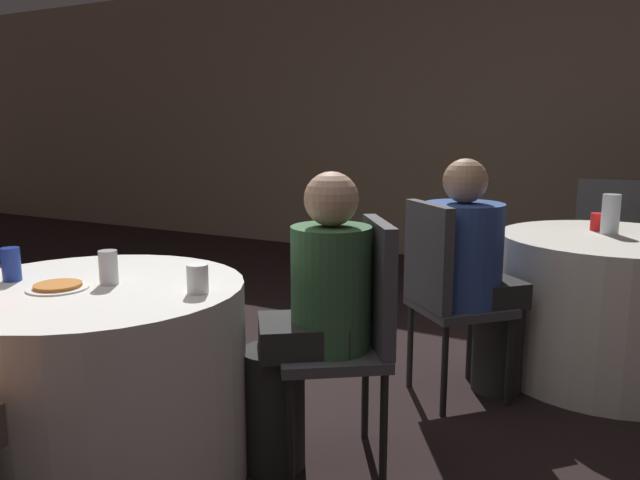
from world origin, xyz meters
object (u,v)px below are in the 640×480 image
object	(u,v)px
person_green_jacket	(309,324)
soda_can_silver	(108,267)
chair_far_southwest	(443,284)
table_far	(608,306)
pizza_plate_near	(58,286)
person_blue_shirt	(473,275)
soda_can_blue	(11,264)
table_near	(99,384)
chair_near_northeast	(356,321)
bottle_far	(611,214)
chair_far_north	(605,238)

from	to	relation	value
person_green_jacket	soda_can_silver	world-z (taller)	person_green_jacket
chair_far_southwest	soda_can_silver	distance (m)	1.50
table_far	chair_far_southwest	xyz separation A→B (m)	(-0.67, -0.71, 0.20)
table_far	pizza_plate_near	size ratio (longest dim) A/B	5.34
table_far	person_blue_shirt	distance (m)	0.85
pizza_plate_near	soda_can_blue	size ratio (longest dim) A/B	1.72
table_near	soda_can_blue	distance (m)	0.54
person_blue_shirt	chair_near_northeast	bearing A→B (deg)	-62.36
chair_near_northeast	person_blue_shirt	xyz separation A→B (m)	(0.23, 0.82, 0.03)
table_near	pizza_plate_near	world-z (taller)	pizza_plate_near
chair_near_northeast	person_blue_shirt	size ratio (longest dim) A/B	0.83
soda_can_blue	person_green_jacket	bearing A→B (deg)	29.73
chair_near_northeast	chair_far_southwest	size ratio (longest dim) A/B	1.00
table_far	bottle_far	xyz separation A→B (m)	(-0.03, 0.07, 0.47)
chair_far_southwest	bottle_far	world-z (taller)	chair_far_southwest
table_far	chair_near_northeast	bearing A→B (deg)	-119.24
chair_far_north	soda_can_silver	size ratio (longest dim) A/B	7.78
soda_can_silver	table_near	bearing A→B (deg)	-132.09
table_far	pizza_plate_near	bearing A→B (deg)	-128.54
table_near	person_green_jacket	world-z (taller)	person_green_jacket
chair_far_southwest	person_green_jacket	world-z (taller)	person_green_jacket
soda_can_blue	bottle_far	size ratio (longest dim) A/B	0.59
chair_far_southwest	person_green_jacket	distance (m)	0.85
soda_can_blue	bottle_far	distance (m)	2.81
table_near	chair_far_southwest	world-z (taller)	chair_far_southwest
pizza_plate_near	bottle_far	xyz separation A→B (m)	(1.60, 2.12, 0.10)
soda_can_blue	bottle_far	xyz separation A→B (m)	(1.85, 2.12, 0.04)
chair_far_southwest	table_far	bearing A→B (deg)	90.00
table_near	soda_can_silver	bearing A→B (deg)	47.91
pizza_plate_near	soda_can_blue	distance (m)	0.25
person_green_jacket	pizza_plate_near	xyz separation A→B (m)	(-0.70, -0.54, 0.18)
person_blue_shirt	person_green_jacket	bearing A→B (deg)	-68.78
chair_near_northeast	soda_can_silver	size ratio (longest dim) A/B	7.78
person_green_jacket	pizza_plate_near	distance (m)	0.90
soda_can_silver	pizza_plate_near	bearing A→B (deg)	-129.89
chair_far_north	bottle_far	xyz separation A→B (m)	(0.07, -0.91, 0.28)
bottle_far	pizza_plate_near	bearing A→B (deg)	-127.19
table_near	soda_can_blue	world-z (taller)	soda_can_blue
person_blue_shirt	soda_can_blue	distance (m)	1.97
table_far	person_blue_shirt	bearing A→B (deg)	-133.34
table_far	soda_can_blue	distance (m)	2.81
soda_can_blue	table_far	bearing A→B (deg)	47.57
table_far	soda_can_silver	world-z (taller)	soda_can_silver
table_near	chair_near_northeast	world-z (taller)	chair_near_northeast
person_blue_shirt	person_green_jacket	world-z (taller)	person_blue_shirt
table_near	chair_far_north	bearing A→B (deg)	63.47
chair_far_north	bottle_far	size ratio (longest dim) A/B	4.57
chair_far_southwest	table_near	bearing A→B (deg)	-82.14
table_near	chair_near_northeast	xyz separation A→B (m)	(0.77, 0.55, 0.20)
person_green_jacket	chair_near_northeast	bearing A→B (deg)	-90.00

